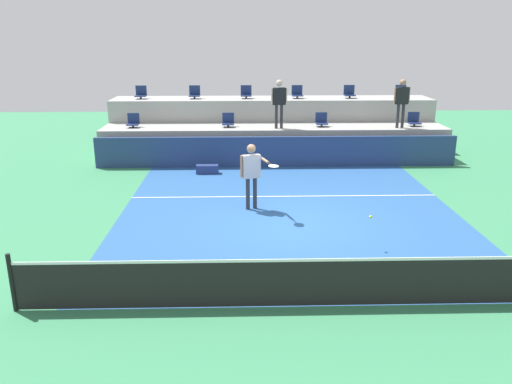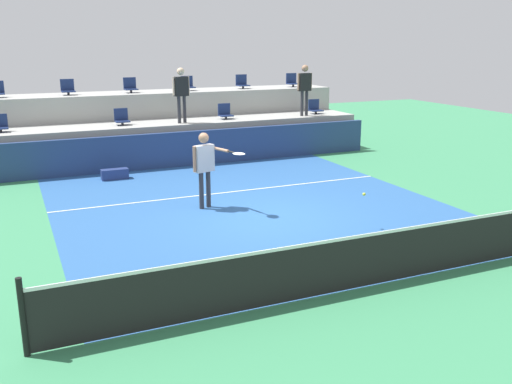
{
  "view_description": "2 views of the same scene",
  "coord_description": "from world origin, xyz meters",
  "px_view_note": "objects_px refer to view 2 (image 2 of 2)",
  "views": [
    {
      "loc": [
        -1.24,
        -12.0,
        4.6
      ],
      "look_at": [
        -0.94,
        -1.01,
        1.2
      ],
      "focal_mm": 35.87,
      "sensor_mm": 36.0,
      "label": 1
    },
    {
      "loc": [
        -5.12,
        -11.03,
        3.89
      ],
      "look_at": [
        -0.51,
        -0.6,
        0.81
      ],
      "focal_mm": 39.68,
      "sensor_mm": 36.0,
      "label": 2
    }
  ],
  "objects_px": {
    "stadium_chair_lower_left": "(122,118)",
    "equipment_bag": "(115,174)",
    "stadium_chair_lower_far_right": "(315,108)",
    "tennis_player": "(205,162)",
    "tennis_ball": "(364,194)",
    "stadium_chair_lower_right": "(225,113)",
    "stadium_chair_upper_left": "(68,88)",
    "stadium_chair_upper_right": "(242,83)",
    "spectator_in_white": "(181,90)",
    "stadium_chair_upper_mid_left": "(130,86)",
    "stadium_chair_upper_mid_right": "(188,85)",
    "stadium_chair_lower_far_left": "(0,125)",
    "stadium_chair_upper_far_right": "(292,81)",
    "spectator_leaning_on_rail": "(305,85)"
  },
  "relations": [
    {
      "from": "stadium_chair_upper_far_right",
      "to": "tennis_ball",
      "type": "bearing_deg",
      "value": -109.45
    },
    {
      "from": "stadium_chair_lower_far_left",
      "to": "stadium_chair_lower_left",
      "type": "xyz_separation_m",
      "value": [
        3.57,
        0.0,
        0.0
      ]
    },
    {
      "from": "stadium_chair_upper_left",
      "to": "tennis_ball",
      "type": "relative_size",
      "value": 7.65
    },
    {
      "from": "stadium_chair_upper_mid_right",
      "to": "equipment_bag",
      "type": "xyz_separation_m",
      "value": [
        -3.47,
        -3.94,
        -2.16
      ]
    },
    {
      "from": "stadium_chair_lower_left",
      "to": "spectator_leaning_on_rail",
      "type": "height_order",
      "value": "spectator_leaning_on_rail"
    },
    {
      "from": "stadium_chair_lower_right",
      "to": "stadium_chair_upper_right",
      "type": "distance_m",
      "value": 2.43
    },
    {
      "from": "spectator_leaning_on_rail",
      "to": "stadium_chair_upper_mid_left",
      "type": "bearing_deg",
      "value": 159.11
    },
    {
      "from": "stadium_chair_upper_mid_right",
      "to": "stadium_chair_upper_far_right",
      "type": "bearing_deg",
      "value": 0.0
    },
    {
      "from": "stadium_chair_upper_mid_right",
      "to": "stadium_chair_upper_far_right",
      "type": "distance_m",
      "value": 4.27
    },
    {
      "from": "stadium_chair_upper_left",
      "to": "stadium_chair_lower_far_left",
      "type": "bearing_deg",
      "value": -140.42
    },
    {
      "from": "stadium_chair_lower_left",
      "to": "equipment_bag",
      "type": "bearing_deg",
      "value": -107.82
    },
    {
      "from": "stadium_chair_lower_right",
      "to": "stadium_chair_upper_mid_right",
      "type": "distance_m",
      "value": 2.13
    },
    {
      "from": "stadium_chair_upper_left",
      "to": "spectator_in_white",
      "type": "relative_size",
      "value": 0.29
    },
    {
      "from": "tennis_player",
      "to": "tennis_ball",
      "type": "height_order",
      "value": "tennis_player"
    },
    {
      "from": "stadium_chair_lower_left",
      "to": "stadium_chair_lower_far_right",
      "type": "relative_size",
      "value": 1.0
    },
    {
      "from": "stadium_chair_lower_left",
      "to": "tennis_player",
      "type": "xyz_separation_m",
      "value": [
        0.78,
        -5.96,
        -0.34
      ]
    },
    {
      "from": "stadium_chair_lower_far_left",
      "to": "tennis_ball",
      "type": "bearing_deg",
      "value": -51.55
    },
    {
      "from": "spectator_in_white",
      "to": "stadium_chair_lower_far_right",
      "type": "bearing_deg",
      "value": 4.23
    },
    {
      "from": "stadium_chair_upper_left",
      "to": "tennis_player",
      "type": "relative_size",
      "value": 0.29
    },
    {
      "from": "stadium_chair_upper_mid_left",
      "to": "stadium_chair_upper_far_right",
      "type": "bearing_deg",
      "value": 0.0
    },
    {
      "from": "stadium_chair_lower_left",
      "to": "stadium_chair_lower_far_right",
      "type": "bearing_deg",
      "value": 0.0
    },
    {
      "from": "stadium_chair_lower_left",
      "to": "tennis_ball",
      "type": "height_order",
      "value": "stadium_chair_lower_left"
    },
    {
      "from": "tennis_ball",
      "to": "tennis_player",
      "type": "bearing_deg",
      "value": 132.99
    },
    {
      "from": "stadium_chair_lower_far_left",
      "to": "stadium_chair_upper_right",
      "type": "relative_size",
      "value": 1.0
    },
    {
      "from": "stadium_chair_upper_left",
      "to": "tennis_ball",
      "type": "xyz_separation_m",
      "value": [
        4.74,
        -10.51,
        -1.57
      ]
    },
    {
      "from": "stadium_chair_lower_left",
      "to": "spectator_leaning_on_rail",
      "type": "xyz_separation_m",
      "value": [
        6.42,
        -0.38,
        0.87
      ]
    },
    {
      "from": "stadium_chair_lower_far_right",
      "to": "equipment_bag",
      "type": "height_order",
      "value": "stadium_chair_lower_far_right"
    },
    {
      "from": "stadium_chair_upper_far_right",
      "to": "spectator_in_white",
      "type": "height_order",
      "value": "spectator_in_white"
    },
    {
      "from": "stadium_chair_upper_mid_left",
      "to": "tennis_ball",
      "type": "bearing_deg",
      "value": -75.87
    },
    {
      "from": "spectator_leaning_on_rail",
      "to": "stadium_chair_upper_left",
      "type": "bearing_deg",
      "value": 164.38
    },
    {
      "from": "stadium_chair_lower_left",
      "to": "stadium_chair_lower_right",
      "type": "relative_size",
      "value": 1.0
    },
    {
      "from": "stadium_chair_lower_right",
      "to": "stadium_chair_lower_far_right",
      "type": "bearing_deg",
      "value": 0.0
    },
    {
      "from": "tennis_player",
      "to": "spectator_in_white",
      "type": "distance_m",
      "value": 5.81
    },
    {
      "from": "tennis_ball",
      "to": "equipment_bag",
      "type": "xyz_separation_m",
      "value": [
        -4.03,
        6.57,
        -0.6
      ]
    },
    {
      "from": "stadium_chair_upper_left",
      "to": "stadium_chair_upper_mid_right",
      "type": "distance_m",
      "value": 4.17
    },
    {
      "from": "stadium_chair_lower_far_right",
      "to": "tennis_ball",
      "type": "relative_size",
      "value": 7.65
    },
    {
      "from": "stadium_chair_upper_mid_left",
      "to": "stadium_chair_upper_mid_right",
      "type": "xyz_separation_m",
      "value": [
        2.08,
        0.0,
        0.0
      ]
    },
    {
      "from": "stadium_chair_lower_far_left",
      "to": "stadium_chair_upper_right",
      "type": "distance_m",
      "value": 8.72
    },
    {
      "from": "stadium_chair_upper_left",
      "to": "equipment_bag",
      "type": "relative_size",
      "value": 0.68
    },
    {
      "from": "stadium_chair_upper_far_right",
      "to": "stadium_chair_lower_far_left",
      "type": "bearing_deg",
      "value": -170.39
    },
    {
      "from": "stadium_chair_lower_far_left",
      "to": "stadium_chair_lower_right",
      "type": "xyz_separation_m",
      "value": [
        7.11,
        0.0,
        0.0
      ]
    },
    {
      "from": "stadium_chair_upper_mid_left",
      "to": "stadium_chair_upper_far_right",
      "type": "xyz_separation_m",
      "value": [
        6.36,
        0.0,
        0.0
      ]
    },
    {
      "from": "stadium_chair_upper_mid_left",
      "to": "stadium_chair_upper_right",
      "type": "height_order",
      "value": "same"
    },
    {
      "from": "tennis_player",
      "to": "equipment_bag",
      "type": "distance_m",
      "value": 4.2
    },
    {
      "from": "stadium_chair_upper_far_right",
      "to": "spectator_in_white",
      "type": "distance_m",
      "value": 5.61
    },
    {
      "from": "stadium_chair_upper_mid_right",
      "to": "tennis_player",
      "type": "distance_m",
      "value": 8.1
    },
    {
      "from": "stadium_chair_upper_mid_right",
      "to": "tennis_ball",
      "type": "bearing_deg",
      "value": -86.94
    },
    {
      "from": "stadium_chair_lower_left",
      "to": "equipment_bag",
      "type": "relative_size",
      "value": 0.68
    },
    {
      "from": "spectator_leaning_on_rail",
      "to": "tennis_ball",
      "type": "relative_size",
      "value": 26.27
    },
    {
      "from": "stadium_chair_upper_right",
      "to": "spectator_in_white",
      "type": "bearing_deg",
      "value": -144.27
    }
  ]
}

